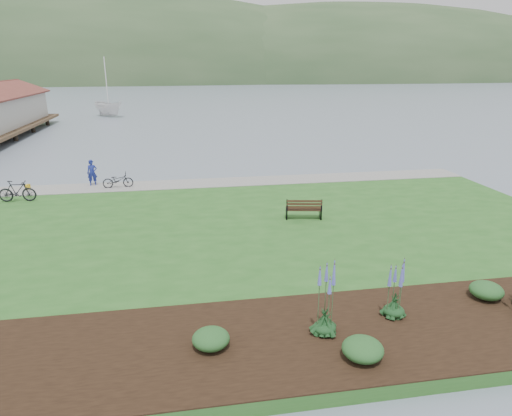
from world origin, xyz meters
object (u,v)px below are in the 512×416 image
(bicycle_a, at_px, (118,180))
(sailboat, at_px, (110,116))
(park_bench, at_px, (304,209))
(person, at_px, (92,171))

(bicycle_a, xyz_separation_m, sailboat, (-5.91, 41.86, -0.85))
(park_bench, height_order, person, person)
(park_bench, bearing_deg, person, 154.11)
(park_bench, bearing_deg, bicycle_a, 152.61)
(park_bench, distance_m, sailboat, 51.36)
(park_bench, bearing_deg, sailboat, 117.93)
(sailboat, bearing_deg, park_bench, -112.45)
(person, relative_size, sailboat, 0.07)
(park_bench, xyz_separation_m, bicycle_a, (-9.17, 7.23, -0.05))
(person, xyz_separation_m, bicycle_a, (1.52, -0.76, -0.46))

